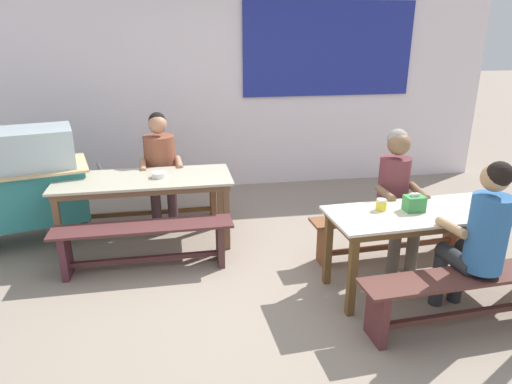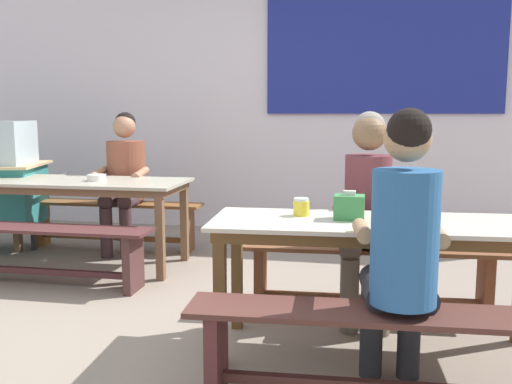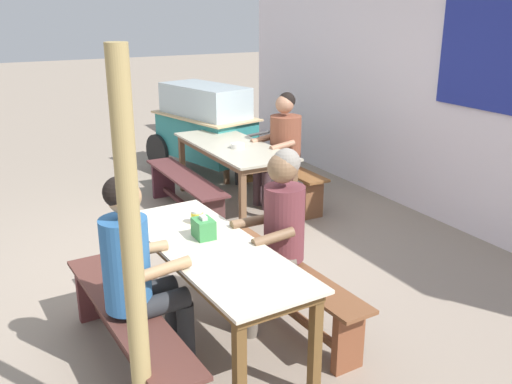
# 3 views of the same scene
# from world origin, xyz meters

# --- Properties ---
(ground_plane) EXTENTS (40.00, 40.00, 0.00)m
(ground_plane) POSITION_xyz_m (0.00, 0.00, 0.00)
(ground_plane) COLOR gray
(backdrop_wall) EXTENTS (7.49, 0.23, 2.86)m
(backdrop_wall) POSITION_xyz_m (0.04, 2.87, 1.50)
(backdrop_wall) COLOR white
(backdrop_wall) RESTS_ON ground_plane
(dining_table_far) EXTENTS (1.78, 0.74, 0.72)m
(dining_table_far) POSITION_xyz_m (-1.07, 1.07, 0.65)
(dining_table_far) COLOR #B5B097
(dining_table_far) RESTS_ON ground_plane
(dining_table_near) EXTENTS (1.79, 0.73, 0.72)m
(dining_table_near) POSITION_xyz_m (1.35, -0.24, 0.65)
(dining_table_near) COLOR beige
(dining_table_near) RESTS_ON ground_plane
(bench_far_back) EXTENTS (1.73, 0.29, 0.44)m
(bench_far_back) POSITION_xyz_m (-1.08, 1.66, 0.30)
(bench_far_back) COLOR brown
(bench_far_back) RESTS_ON ground_plane
(bench_far_front) EXTENTS (1.65, 0.34, 0.44)m
(bench_far_front) POSITION_xyz_m (-1.06, 0.48, 0.30)
(bench_far_front) COLOR #502929
(bench_far_front) RESTS_ON ground_plane
(bench_near_back) EXTENTS (1.66, 0.36, 0.44)m
(bench_near_back) POSITION_xyz_m (1.31, 0.34, 0.30)
(bench_near_back) COLOR brown
(bench_near_back) RESTS_ON ground_plane
(bench_near_front) EXTENTS (1.75, 0.41, 0.44)m
(bench_near_front) POSITION_xyz_m (1.39, -0.83, 0.30)
(bench_near_front) COLOR #562F28
(bench_near_front) RESTS_ON ground_plane
(person_center_facing) EXTENTS (0.49, 0.55, 1.28)m
(person_center_facing) POSITION_xyz_m (-0.92, 1.60, 0.73)
(person_center_facing) COLOR #463034
(person_center_facing) RESTS_ON ground_plane
(person_near_front) EXTENTS (0.42, 0.52, 1.30)m
(person_near_front) POSITION_xyz_m (1.44, -0.75, 0.73)
(person_near_front) COLOR #292B2F
(person_near_front) RESTS_ON ground_plane
(person_right_near_table) EXTENTS (0.40, 0.52, 1.29)m
(person_right_near_table) POSITION_xyz_m (1.28, 0.27, 0.73)
(person_right_near_table) COLOR #685D51
(person_right_near_table) RESTS_ON ground_plane
(tissue_box) EXTENTS (0.16, 0.12, 0.15)m
(tissue_box) POSITION_xyz_m (1.19, -0.23, 0.79)
(tissue_box) COLOR #3B8C48
(tissue_box) RESTS_ON dining_table_near
(condiment_jar) EXTENTS (0.09, 0.09, 0.10)m
(condiment_jar) POSITION_xyz_m (0.93, -0.17, 0.77)
(condiment_jar) COLOR yellow
(condiment_jar) RESTS_ON dining_table_near
(soup_bowl) EXTENTS (0.15, 0.15, 0.05)m
(soup_bowl) POSITION_xyz_m (-0.91, 1.05, 0.75)
(soup_bowl) COLOR silver
(soup_bowl) RESTS_ON dining_table_far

